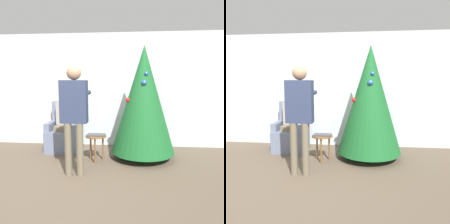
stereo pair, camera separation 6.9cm
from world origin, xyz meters
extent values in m
plane|color=brown|center=(0.00, 0.00, 0.00)|extent=(14.00, 14.00, 0.00)
cube|color=silver|center=(0.00, 2.23, 1.35)|extent=(8.00, 0.06, 2.70)
cylinder|color=brown|center=(1.21, 1.36, 0.07)|extent=(0.10, 0.10, 0.14)
cone|color=#195B28|center=(1.21, 1.36, 1.20)|extent=(1.28, 1.28, 2.13)
sphere|color=#2856B2|center=(0.78, 1.67, 0.54)|extent=(0.08, 0.08, 0.08)
sphere|color=#2856B2|center=(1.20, 1.12, 1.54)|extent=(0.10, 0.10, 0.10)
sphere|color=red|center=(0.89, 1.24, 1.20)|extent=(0.09, 0.09, 0.09)
sphere|color=#2856B2|center=(1.24, 1.18, 1.71)|extent=(0.08, 0.08, 0.08)
sphere|color=white|center=(1.50, 1.61, 1.02)|extent=(0.09, 0.09, 0.09)
cube|color=slate|center=(-0.55, 1.69, 0.24)|extent=(0.70, 0.72, 0.48)
cube|color=slate|center=(-0.55, 1.98, 0.79)|extent=(0.70, 0.14, 0.62)
cube|color=slate|center=(-0.84, 1.69, 0.57)|extent=(0.12, 0.64, 0.18)
cube|color=slate|center=(-0.26, 1.69, 0.57)|extent=(0.12, 0.64, 0.18)
cylinder|color=#6B604C|center=(-0.65, 1.49, 0.24)|extent=(0.11, 0.11, 0.48)
cylinder|color=#6B604C|center=(-0.45, 1.49, 0.24)|extent=(0.11, 0.11, 0.48)
cube|color=#6B604C|center=(-0.55, 1.64, 0.54)|extent=(0.32, 0.40, 0.12)
cube|color=gray|center=(-0.55, 1.79, 0.85)|extent=(0.36, 0.20, 0.50)
sphere|color=#936B4C|center=(-0.55, 1.79, 1.20)|extent=(0.20, 0.20, 0.20)
cylinder|color=#6B604C|center=(-0.07, 0.38, 0.44)|extent=(0.12, 0.12, 0.88)
cylinder|color=#6B604C|center=(0.13, 0.38, 0.44)|extent=(0.12, 0.12, 0.88)
cube|color=#2D3856|center=(0.03, 0.44, 1.23)|extent=(0.44, 0.20, 0.70)
sphere|color=tan|center=(0.03, 0.47, 1.70)|extent=(0.24, 0.24, 0.24)
cylinder|color=#2D3856|center=(-0.15, 0.63, 1.37)|extent=(0.08, 0.30, 0.08)
cylinder|color=#2D3856|center=(0.22, 0.63, 1.37)|extent=(0.08, 0.30, 0.08)
cube|color=white|center=(0.22, 0.82, 1.37)|extent=(0.04, 0.14, 0.04)
cylinder|color=brown|center=(0.29, 1.09, 0.50)|extent=(0.41, 0.41, 0.03)
cylinder|color=brown|center=(0.29, 0.95, 0.24)|extent=(0.04, 0.04, 0.48)
cylinder|color=brown|center=(0.41, 1.16, 0.24)|extent=(0.04, 0.04, 0.48)
cylinder|color=brown|center=(0.16, 1.16, 0.24)|extent=(0.04, 0.04, 0.48)
cube|color=#38383D|center=(0.29, 1.09, 0.52)|extent=(0.34, 0.22, 0.02)
camera|label=1|loc=(0.98, -3.04, 1.55)|focal=35.00mm
camera|label=2|loc=(1.05, -3.04, 1.55)|focal=35.00mm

